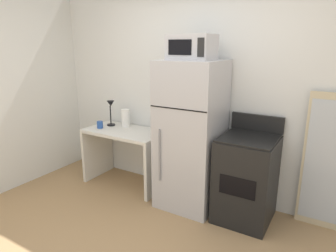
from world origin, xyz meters
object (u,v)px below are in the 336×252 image
object	(u,v)px
desk	(126,147)
refrigerator	(191,136)
coffee_mug	(100,125)
paper_towel_roll	(125,118)
leaning_mirror	(326,163)
oven_range	(246,178)
microwave	(192,47)
desk_lamp	(111,109)

from	to	relation	value
desk	refrigerator	bearing A→B (deg)	-1.80
coffee_mug	paper_towel_roll	world-z (taller)	paper_towel_roll
desk	leaning_mirror	bearing A→B (deg)	6.04
paper_towel_roll	oven_range	bearing A→B (deg)	-5.07
paper_towel_roll	oven_range	world-z (taller)	oven_range
oven_range	coffee_mug	bearing A→B (deg)	-177.60
coffee_mug	paper_towel_roll	distance (m)	0.35
refrigerator	desk	bearing A→B (deg)	178.20
oven_range	refrigerator	bearing A→B (deg)	-178.03
refrigerator	microwave	bearing A→B (deg)	-89.68
oven_range	desk	bearing A→B (deg)	179.71
microwave	oven_range	xyz separation A→B (m)	(0.65, 0.04, -1.34)
desk	leaning_mirror	distance (m)	2.35
desk	oven_range	xyz separation A→B (m)	(1.63, -0.01, -0.05)
paper_towel_roll	oven_range	xyz separation A→B (m)	(1.73, -0.15, -0.40)
microwave	leaning_mirror	bearing A→B (deg)	12.41
coffee_mug	refrigerator	xyz separation A→B (m)	(1.33, 0.06, 0.04)
coffee_mug	desk_lamp	bearing A→B (deg)	71.45
desk	refrigerator	xyz separation A→B (m)	(0.98, -0.03, 0.32)
microwave	desk_lamp	bearing A→B (deg)	174.34
microwave	coffee_mug	bearing A→B (deg)	-178.30
coffee_mug	refrigerator	world-z (taller)	refrigerator
desk	refrigerator	size ratio (longest dim) A/B	0.64
coffee_mug	microwave	distance (m)	1.67
refrigerator	oven_range	bearing A→B (deg)	1.97
desk	desk_lamp	bearing A→B (deg)	165.95
refrigerator	microwave	size ratio (longest dim) A/B	3.64
microwave	paper_towel_roll	bearing A→B (deg)	169.65
desk	desk_lamp	xyz separation A→B (m)	(-0.30, 0.07, 0.47)
oven_range	desk_lamp	bearing A→B (deg)	177.54
desk_lamp	leaning_mirror	distance (m)	2.65
oven_range	leaning_mirror	xyz separation A→B (m)	(0.71, 0.26, 0.23)
paper_towel_roll	microwave	size ratio (longest dim) A/B	0.52
coffee_mug	microwave	bearing A→B (deg)	1.70
refrigerator	leaning_mirror	world-z (taller)	refrigerator
desk_lamp	coffee_mug	bearing A→B (deg)	-108.55
desk	refrigerator	distance (m)	1.03
coffee_mug	oven_range	xyz separation A→B (m)	(1.98, 0.08, -0.33)
desk	desk_lamp	distance (m)	0.56
desk_lamp	paper_towel_roll	xyz separation A→B (m)	(0.19, 0.07, -0.12)
microwave	leaning_mirror	xyz separation A→B (m)	(1.36, 0.30, -1.10)
coffee_mug	leaning_mirror	world-z (taller)	leaning_mirror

